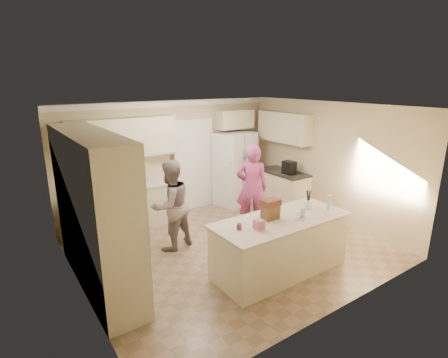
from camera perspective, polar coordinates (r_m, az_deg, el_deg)
floor at (r=6.66m, az=1.03°, el=-11.32°), size 5.20×4.60×0.02m
ceiling at (r=5.93m, az=1.16°, el=11.80°), size 5.20×4.60×0.02m
wall_back at (r=8.09m, az=-8.53°, el=3.37°), size 5.20×0.02×2.60m
wall_front at (r=4.60m, az=18.27°, el=-7.11°), size 5.20×0.02×2.60m
wall_left at (r=5.17m, az=-23.19°, el=-5.06°), size 0.02×4.60×2.60m
wall_right at (r=7.93m, az=16.59°, el=2.62°), size 0.02×4.60×2.60m
crown_back at (r=7.87m, az=-8.74°, el=12.08°), size 5.20×0.08×0.12m
pantry_bank at (r=5.46m, az=-20.32°, el=-5.07°), size 0.60×2.60×2.35m
back_base_cab at (r=7.63m, az=-14.98°, el=-4.52°), size 2.20×0.60×0.88m
back_countertop at (r=7.48m, az=-15.20°, el=-1.23°), size 2.24×0.63×0.04m
back_upper_cab at (r=7.38m, az=-16.13°, el=6.46°), size 2.20×0.35×0.80m
doorway_opening at (r=8.37m, az=-5.00°, el=2.16°), size 0.90×0.06×2.10m
doorway_casing at (r=8.34m, az=-4.88°, el=2.11°), size 1.02×0.03×2.22m
wall_frame_upper at (r=8.02m, az=-8.35°, el=5.09°), size 0.15×0.02×0.20m
wall_frame_lower at (r=8.07m, az=-8.27°, el=3.21°), size 0.15×0.02×0.20m
refrigerator at (r=8.67m, az=1.81°, el=1.67°), size 1.02×0.87×1.80m
fridge_seam at (r=8.39m, az=3.25°, el=1.17°), size 0.02×0.02×1.78m
fridge_dispenser at (r=8.20m, az=2.10°, el=2.62°), size 0.22×0.03×0.35m
fridge_handle_l at (r=8.31m, az=3.05°, el=2.10°), size 0.02×0.02×0.85m
fridge_handle_r at (r=8.37m, az=3.60°, el=2.19°), size 0.02×0.02×0.85m
over_fridge_cab at (r=8.65m, az=1.77°, el=9.73°), size 0.95×0.35×0.45m
right_base_cab at (r=8.58m, az=9.66°, el=-1.91°), size 0.60×1.20×0.88m
right_countertop at (r=8.44m, az=9.76°, el=1.05°), size 0.63×1.24×0.04m
right_upper_cab at (r=8.47m, az=9.80°, el=8.35°), size 0.35×1.50×0.70m
coffee_maker at (r=8.24m, az=10.58°, el=1.85°), size 0.22×0.28×0.30m
island_base at (r=5.82m, az=9.14°, el=-10.81°), size 2.20×0.90×0.88m
island_top at (r=5.63m, az=9.35°, el=-6.63°), size 2.28×0.96×0.05m
utensil_crock at (r=6.07m, az=13.51°, el=-4.16°), size 0.13×0.13×0.15m
tissue_box at (r=5.18m, az=5.73°, el=-7.40°), size 0.13×0.13×0.14m
tissue_plume at (r=5.13m, az=5.77°, el=-6.27°), size 0.08×0.08×0.08m
dollhouse_body at (r=5.55m, az=7.57°, el=-5.38°), size 0.26×0.18×0.22m
dollhouse_roof at (r=5.49m, az=7.63°, el=-3.83°), size 0.28×0.20×0.10m
jam_jar at (r=5.15m, az=2.49°, el=-7.77°), size 0.07×0.07×0.09m
greeting_card_a at (r=5.56m, az=11.95°, el=-5.89°), size 0.12×0.06×0.16m
greeting_card_b at (r=5.69m, az=12.63°, el=-5.39°), size 0.12×0.05×0.16m
water_bottle at (r=6.15m, az=16.80°, el=-3.68°), size 0.07×0.07×0.24m
shaker_salt at (r=6.30m, az=13.39°, el=-3.67°), size 0.05×0.05×0.09m
shaker_pepper at (r=6.35m, az=13.82°, el=-3.54°), size 0.05×0.05×0.09m
teen_boy at (r=6.42m, az=-8.70°, el=-4.29°), size 0.94×0.80×1.67m
teen_girl at (r=7.20m, az=4.54°, el=-1.41°), size 0.78×0.73×1.79m
fridge_magnets at (r=8.39m, az=3.28°, el=1.16°), size 0.76×0.02×1.44m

